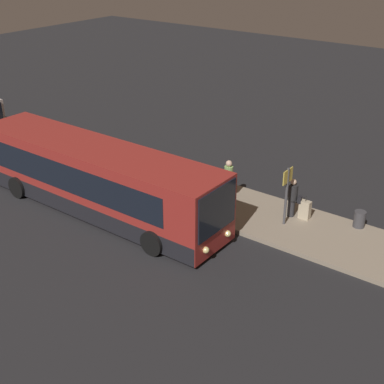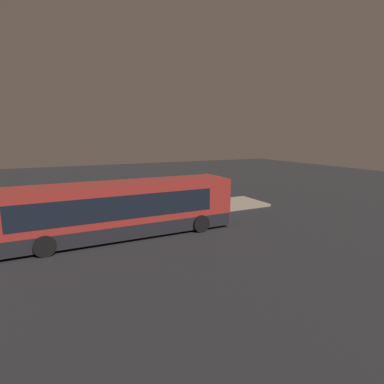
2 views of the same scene
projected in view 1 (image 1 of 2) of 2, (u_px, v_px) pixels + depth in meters
name	position (u px, v px, depth m)	size (l,w,h in m)	color
ground	(126.00, 218.00, 21.41)	(80.00, 80.00, 0.00)	#232326
platform	(176.00, 188.00, 23.74)	(20.00, 3.39, 0.17)	gray
bus_lead	(96.00, 179.00, 21.48)	(11.84, 2.77, 2.78)	maroon
passenger_boarding	(229.00, 178.00, 22.15)	(0.42, 0.58, 1.76)	#2D2D33
passenger_waiting	(293.00, 197.00, 20.86)	(0.65, 0.50, 1.60)	#2D2D33
suitcase	(305.00, 210.00, 20.88)	(0.43, 0.27, 1.00)	beige
sign_post	(287.00, 189.00, 20.00)	(0.10, 0.69, 2.34)	#4C4C51
trash_bin	(359.00, 219.00, 20.32)	(0.44, 0.44, 0.65)	#3F3F44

